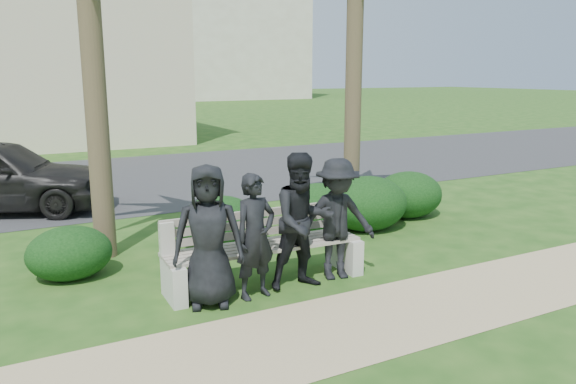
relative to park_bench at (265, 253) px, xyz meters
name	(u,v)px	position (x,y,z in m)	size (l,w,h in m)	color
ground	(321,266)	(0.99, 0.22, -0.41)	(160.00, 160.00, 0.00)	#1E4714
footpath	(403,312)	(0.99, -1.58, -0.41)	(30.00, 1.60, 0.01)	tan
asphalt_street	(164,176)	(0.99, 8.22, -0.41)	(160.00, 8.00, 0.01)	#2D2D30
stucco_bldg_right	(64,48)	(-0.01, 18.22, 3.25)	(8.40, 8.40, 7.30)	beige
park_bench	(265,253)	(0.00, 0.00, 0.00)	(2.63, 0.68, 0.91)	gray
man_a	(208,236)	(-0.87, -0.31, 0.43)	(0.82, 0.53, 1.68)	black
man_b	(255,236)	(-0.29, -0.35, 0.35)	(0.56, 0.37, 1.53)	black
man_c	(303,221)	(0.37, -0.35, 0.46)	(0.84, 0.66, 1.74)	black
man_d	(337,219)	(0.93, -0.26, 0.39)	(1.04, 0.60, 1.61)	black
hedge_a	(69,252)	(-2.21, 1.41, -0.05)	(1.11, 0.92, 0.72)	black
hedge_b	(219,221)	(0.05, 1.76, 0.01)	(1.29, 1.07, 0.84)	black
hedge_c	(233,223)	(0.25, 1.68, -0.03)	(1.16, 0.96, 0.76)	black
hedge_d	(318,206)	(1.94, 1.88, 0.01)	(1.30, 1.07, 0.85)	black
hedge_e	(367,202)	(2.72, 1.53, 0.07)	(1.48, 1.22, 0.96)	black
hedge_f	(408,193)	(3.94, 1.87, 0.03)	(1.37, 1.13, 0.89)	black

